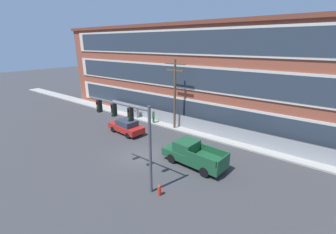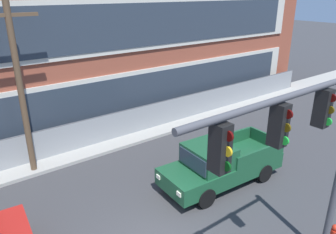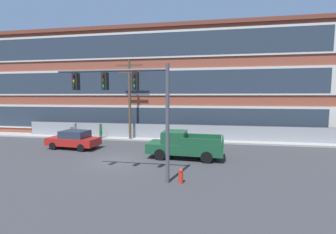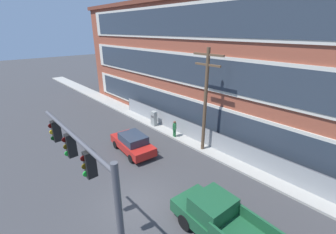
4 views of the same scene
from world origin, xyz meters
name	(u,v)px [view 2 (image 2 of 4)]	position (x,y,z in m)	size (l,w,h in m)	color
sidewalk_building_side	(62,156)	(0.00, 7.89, 0.08)	(80.00, 2.00, 0.16)	#9E9B93
chain_link_fence	(114,127)	(3.05, 8.06, 0.84)	(33.16, 0.06, 1.64)	gray
traffic_signal_mast	(311,142)	(2.22, -3.29, 4.49)	(6.07, 0.43, 6.12)	#4C4C51
pickup_truck_dark_green	(220,164)	(4.50, 1.56, 0.94)	(5.59, 2.37, 1.96)	#194C2D
utility_pole_near_corner	(18,76)	(-1.51, 7.33, 4.52)	(2.63, 0.26, 8.08)	brown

